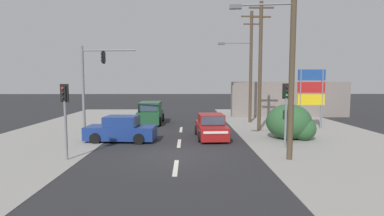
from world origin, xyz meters
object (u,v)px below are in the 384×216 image
(pedestal_signal_right_kerb, at_px, (286,104))
(shopping_plaza_sign, at_px, (311,90))
(sedan_crossing_left, at_px, (121,130))
(utility_pole_background_right, at_px, (249,63))
(utility_pole_foreground_right, at_px, (290,45))
(suv_oncoming_mid, at_px, (151,113))
(traffic_signal_mast, at_px, (91,79))
(pedestal_signal_left_kerb, at_px, (65,109))
(sedan_oncoming_near, at_px, (211,127))
(utility_pole_midground_right, at_px, (260,64))

(pedestal_signal_right_kerb, relative_size, shopping_plaza_sign, 0.77)
(sedan_crossing_left, bearing_deg, utility_pole_background_right, 40.74)
(shopping_plaza_sign, bearing_deg, utility_pole_foreground_right, -117.90)
(pedestal_signal_right_kerb, bearing_deg, utility_pole_foreground_right, -106.52)
(shopping_plaza_sign, height_order, suv_oncoming_mid, shopping_plaza_sign)
(utility_pole_foreground_right, xyz_separation_m, utility_pole_background_right, (0.75, 12.60, -0.12))
(traffic_signal_mast, height_order, suv_oncoming_mid, traffic_signal_mast)
(pedestal_signal_right_kerb, xyz_separation_m, shopping_plaza_sign, (4.18, 6.81, 0.57))
(pedestal_signal_right_kerb, distance_m, sedan_crossing_left, 9.82)
(pedestal_signal_left_kerb, distance_m, sedan_oncoming_near, 9.14)
(utility_pole_foreground_right, bearing_deg, pedestal_signal_left_kerb, 179.71)
(pedestal_signal_left_kerb, bearing_deg, utility_pole_foreground_right, -0.29)
(utility_pole_midground_right, relative_size, pedestal_signal_left_kerb, 2.64)
(utility_pole_background_right, bearing_deg, utility_pole_foreground_right, -93.39)
(utility_pole_midground_right, xyz_separation_m, sedan_oncoming_near, (-3.81, -2.87, -4.24))
(sedan_crossing_left, bearing_deg, pedestal_signal_left_kerb, -109.79)
(utility_pole_foreground_right, relative_size, suv_oncoming_mid, 2.19)
(utility_pole_background_right, distance_m, sedan_oncoming_near, 9.31)
(sedan_oncoming_near, bearing_deg, pedestal_signal_left_kerb, -143.08)
(utility_pole_midground_right, bearing_deg, shopping_plaza_sign, 12.67)
(pedestal_signal_left_kerb, distance_m, shopping_plaza_sign, 17.80)
(sedan_crossing_left, bearing_deg, utility_pole_midground_right, 22.40)
(sedan_oncoming_near, xyz_separation_m, suv_oncoming_mid, (-4.74, 6.68, 0.18))
(sedan_oncoming_near, bearing_deg, pedestal_signal_right_kerb, -37.75)
(traffic_signal_mast, xyz_separation_m, sedan_crossing_left, (2.38, -1.92, -3.13))
(utility_pole_foreground_right, xyz_separation_m, pedestal_signal_right_kerb, (0.73, 2.45, -2.92))
(sedan_oncoming_near, bearing_deg, utility_pole_foreground_right, -60.02)
(utility_pole_midground_right, relative_size, suv_oncoming_mid, 2.07)
(utility_pole_midground_right, distance_m, utility_pole_background_right, 4.30)
(utility_pole_foreground_right, distance_m, pedestal_signal_left_kerb, 10.72)
(pedestal_signal_right_kerb, xyz_separation_m, suv_oncoming_mid, (-8.60, 9.67, -1.53))
(utility_pole_background_right, height_order, shopping_plaza_sign, utility_pole_background_right)
(pedestal_signal_right_kerb, distance_m, shopping_plaza_sign, 8.01)
(suv_oncoming_mid, bearing_deg, utility_pole_background_right, 3.20)
(sedan_oncoming_near, xyz_separation_m, sedan_crossing_left, (-5.60, -1.01, 0.00))
(utility_pole_foreground_right, relative_size, utility_pole_midground_right, 1.06)
(utility_pole_midground_right, xyz_separation_m, pedestal_signal_right_kerb, (0.06, -5.86, -2.53))
(pedestal_signal_left_kerb, bearing_deg, suv_oncoming_mid, 78.58)
(sedan_oncoming_near, bearing_deg, sedan_crossing_left, -169.78)
(traffic_signal_mast, height_order, pedestal_signal_left_kerb, traffic_signal_mast)
(sedan_oncoming_near, bearing_deg, utility_pole_background_right, 61.51)
(pedestal_signal_right_kerb, bearing_deg, sedan_crossing_left, 168.16)
(utility_pole_midground_right, bearing_deg, sedan_oncoming_near, -143.03)
(utility_pole_midground_right, height_order, sedan_crossing_left, utility_pole_midground_right)
(sedan_crossing_left, bearing_deg, utility_pole_foreground_right, -26.90)
(utility_pole_background_right, bearing_deg, utility_pole_midground_right, -91.02)
(shopping_plaza_sign, height_order, sedan_crossing_left, shopping_plaza_sign)
(traffic_signal_mast, relative_size, shopping_plaza_sign, 1.30)
(utility_pole_foreground_right, height_order, suv_oncoming_mid, utility_pole_foreground_right)
(traffic_signal_mast, height_order, pedestal_signal_right_kerb, traffic_signal_mast)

